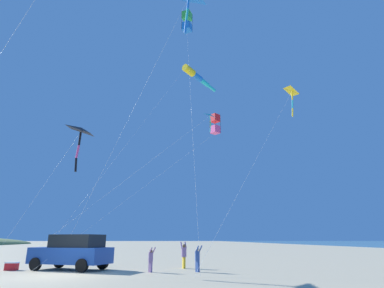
% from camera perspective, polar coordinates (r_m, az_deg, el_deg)
% --- Properties ---
extents(ground_plane, '(600.00, 600.00, 0.00)m').
position_cam_1_polar(ground_plane, '(16.94, -22.90, -20.98)').
color(ground_plane, '#C6B58C').
extents(parked_car, '(4.68, 3.24, 1.85)m').
position_cam_1_polar(parked_car, '(19.50, -20.71, -17.67)').
color(parked_car, '#1E479E').
rests_on(parked_car, ground_plane).
extents(cooler_box, '(0.62, 0.42, 0.42)m').
position_cam_1_polar(cooler_box, '(20.67, -29.73, -18.57)').
color(cooler_box, red).
rests_on(cooler_box, ground_plane).
extents(person_child_green_jacket, '(0.43, 0.43, 1.21)m').
position_cam_1_polar(person_child_green_jacket, '(17.28, -7.44, -19.78)').
color(person_child_green_jacket, '#8E6B9E').
rests_on(person_child_green_jacket, ground_plane).
extents(person_child_grey_jacket, '(0.41, 0.49, 1.46)m').
position_cam_1_polar(person_child_grey_jacket, '(19.36, -1.46, -19.16)').
color(person_child_grey_jacket, gold).
rests_on(person_child_grey_jacket, ground_plane).
extents(person_bystander_far, '(0.45, 0.46, 1.29)m').
position_cam_1_polar(person_bystander_far, '(17.29, 1.00, -19.75)').
color(person_bystander_far, '#335199').
rests_on(person_bystander_far, ground_plane).
extents(kite_delta_striped_overhead, '(4.21, 3.03, 8.27)m').
position_cam_1_polar(kite_delta_striped_overhead, '(20.32, -19.34, 2.21)').
color(kite_delta_striped_overhead, black).
rests_on(kite_delta_striped_overhead, ground_plane).
extents(kite_delta_orange_high_right, '(12.24, 2.47, 10.47)m').
position_cam_1_polar(kite_delta_orange_high_right, '(23.09, 3.06, 4.98)').
color(kite_delta_orange_high_right, '#1EB7C6').
rests_on(kite_delta_orange_high_right, ground_plane).
extents(kite_windsock_blue_topmost, '(13.20, 12.06, 19.03)m').
position_cam_1_polar(kite_windsock_blue_topmost, '(34.92, 0.74, 12.13)').
color(kite_windsock_blue_topmost, yellow).
rests_on(kite_windsock_blue_topmost, ground_plane).
extents(kite_box_black_fish_shape, '(0.96, 7.21, 19.65)m').
position_cam_1_polar(kite_box_black_fish_shape, '(27.91, -0.91, 21.15)').
color(kite_box_black_fish_shape, green).
rests_on(kite_box_black_fish_shape, ground_plane).
extents(kite_box_small_distant, '(11.14, 9.27, 12.31)m').
position_cam_1_polar(kite_box_small_distant, '(28.28, 4.16, 3.60)').
color(kite_box_small_distant, red).
rests_on(kite_box_small_distant, ground_plane).
extents(kite_delta_green_low_center, '(8.10, 6.38, 12.22)m').
position_cam_1_polar(kite_delta_green_low_center, '(24.24, 17.59, 9.01)').
color(kite_delta_green_low_center, yellow).
rests_on(kite_delta_green_low_center, ground_plane).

